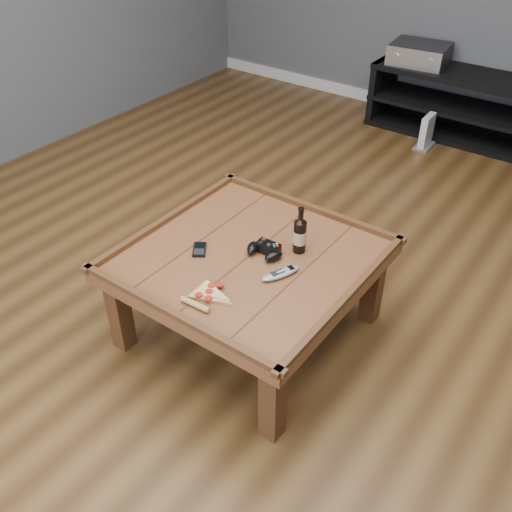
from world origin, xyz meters
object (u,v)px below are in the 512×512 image
Objects in this scene: av_receiver at (419,54)px; game_console at (426,133)px; coffee_table at (250,266)px; smartphone at (199,249)px; game_controller at (265,250)px; beer_bottle at (300,234)px; pizza_slice at (207,295)px; remote_control at (281,273)px; media_console at (462,106)px.

game_console is (0.28, -0.34, -0.46)m from av_receiver.
coffee_table is 0.23m from smartphone.
game_console is (-0.12, 2.41, -0.28)m from coffee_table.
smartphone reaches higher than game_console.
game_controller reaches higher than game_console.
pizza_slice is (-0.13, -0.48, -0.08)m from beer_bottle.
av_receiver is at bearing 97.25° from game_controller.
beer_bottle is 0.21m from remote_control.
media_console is 5.53× the size of game_console.
game_controller is 0.29m from smartphone.
av_receiver is (-0.45, 2.70, 0.10)m from game_controller.
game_controller reaches higher than coffee_table.
av_receiver is at bearing -179.22° from media_console.
smartphone is (-0.36, -0.26, -0.08)m from beer_bottle.
media_console reaches higher than game_console.
remote_control reaches higher than pizza_slice.
game_controller is 0.74× the size of game_console.
game_controller reaches higher than media_console.
pizza_slice is 0.53× the size of av_receiver.
game_console is at bearing 52.22° from smartphone.
remote_control is at bearing -11.12° from coffee_table.
media_console reaches higher than remote_control.
coffee_table is 0.11m from game_controller.
beer_bottle is (0.16, -2.59, 0.29)m from media_console.
coffee_table is 4.07× the size of game_console.
beer_bottle is at bearing -84.12° from av_receiver.
av_receiver is (-0.40, -0.01, 0.33)m from media_console.
beer_bottle reaches higher than pizza_slice.
media_console is 7.51× the size of game_controller.
remote_control reaches higher than game_console.
av_receiver is (-0.40, 2.74, 0.18)m from coffee_table.
coffee_table is 2.78m from av_receiver.
pizza_slice is at bearing -96.14° from remote_control.
game_controller is at bearing 44.41° from coffee_table.
media_console is 12.05× the size of smartphone.
game_console is (0.08, 2.51, -0.34)m from smartphone.
media_console is 3.08m from pizza_slice.
game_controller is at bearing -5.11° from smartphone.
game_controller is (0.05, 0.05, 0.08)m from coffee_table.
remote_control is at bearing 57.42° from pizza_slice.
beer_bottle reaches higher than coffee_table.
media_console is at bearing 88.75° from game_controller.
remote_control is 2.49m from game_console.
coffee_table is at bearing -89.45° from game_console.
av_receiver is at bearing 58.12° from smartphone.
pizza_slice is 0.96× the size of game_console.
beer_bottle is 0.17m from game_controller.
av_receiver is (-0.59, 2.78, 0.11)m from remote_control.
game_console is (-0.15, 2.73, -0.34)m from pizza_slice.
smartphone is (-0.23, 0.22, -0.00)m from pizza_slice.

